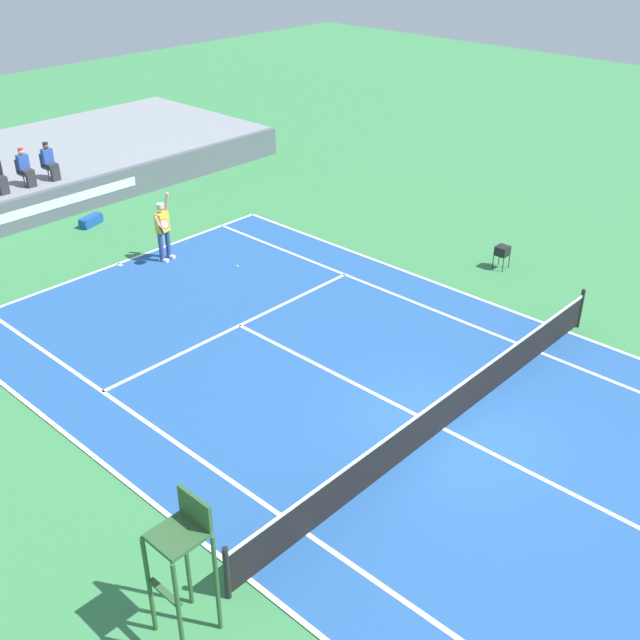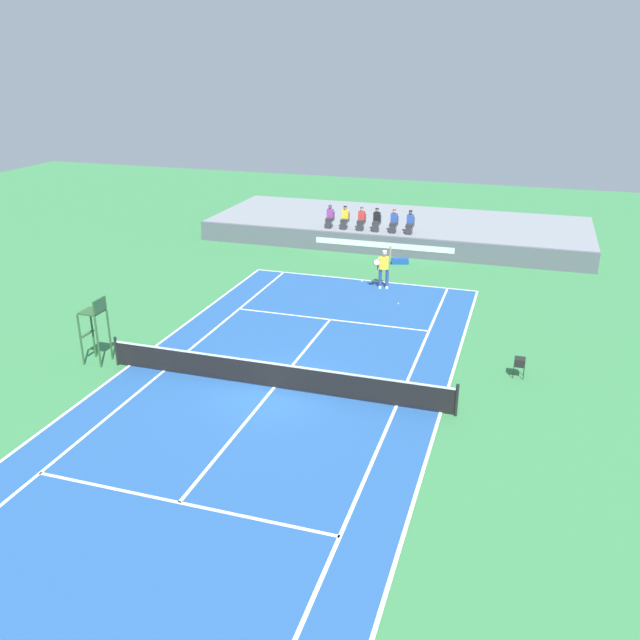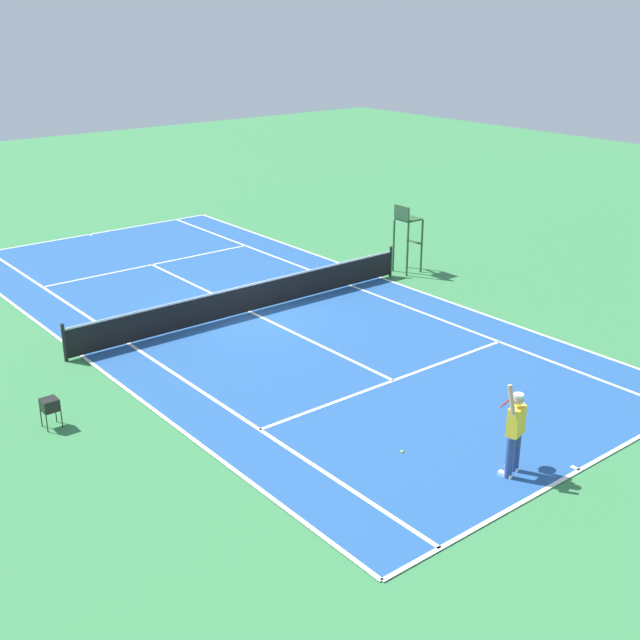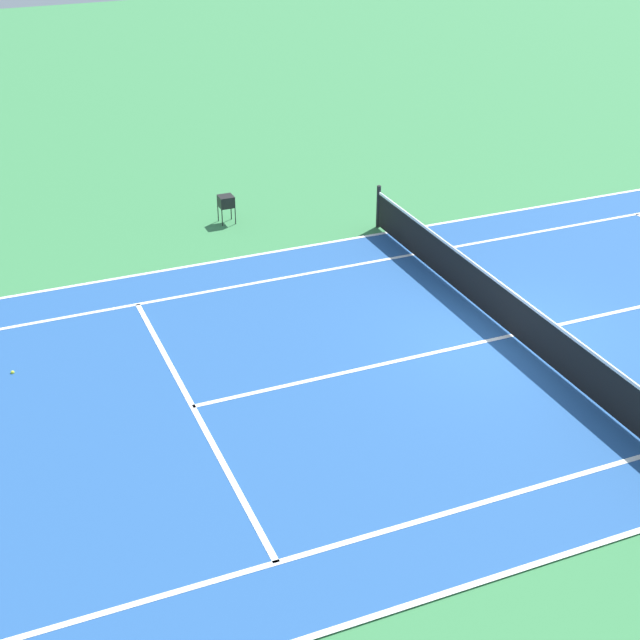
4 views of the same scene
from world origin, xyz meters
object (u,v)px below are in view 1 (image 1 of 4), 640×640
object	(u,v)px
spectator_seated_4	(25,168)
spectator_seated_5	(49,162)
tennis_player	(163,230)
umpire_chair	(183,552)
tennis_ball	(237,266)
equipment_bag	(91,221)
ball_hopper	(502,250)

from	to	relation	value
spectator_seated_4	spectator_seated_5	world-z (taller)	same
tennis_player	umpire_chair	xyz separation A→B (m)	(-7.88, -11.08, 0.56)
spectator_seated_4	tennis_ball	size ratio (longest dim) A/B	18.60
spectator_seated_5	tennis_ball	bearing A→B (deg)	-82.34
equipment_bag	ball_hopper	distance (m)	13.51
tennis_player	ball_hopper	bearing A→B (deg)	-50.20
tennis_player	umpire_chair	bearing A→B (deg)	-125.41
tennis_player	ball_hopper	xyz separation A→B (m)	(6.46, -7.75, -0.42)
tennis_ball	umpire_chair	xyz separation A→B (m)	(-9.01, -9.11, 1.52)
spectator_seated_5	umpire_chair	size ratio (longest dim) A/B	0.52
equipment_bag	tennis_player	bearing A→B (deg)	-89.67
tennis_ball	equipment_bag	xyz separation A→B (m)	(-1.15, 6.07, 0.13)
spectator_seated_5	tennis_player	bearing A→B (deg)	-90.12
spectator_seated_5	ball_hopper	world-z (taller)	spectator_seated_5
tennis_player	umpire_chair	world-z (taller)	umpire_chair
tennis_player	umpire_chair	size ratio (longest dim) A/B	0.85
umpire_chair	spectator_seated_5	bearing A→B (deg)	65.60
spectator_seated_4	spectator_seated_5	size ratio (longest dim) A/B	1.00
spectator_seated_4	tennis_ball	distance (m)	8.70
tennis_player	equipment_bag	size ratio (longest dim) A/B	2.18
umpire_chair	spectator_seated_4	bearing A→B (deg)	68.11
spectator_seated_5	equipment_bag	xyz separation A→B (m)	(-0.04, -2.23, -1.54)
spectator_seated_5	ball_hopper	distance (m)	15.52
spectator_seated_5	tennis_player	size ratio (longest dim) A/B	0.61
spectator_seated_5	equipment_bag	size ratio (longest dim) A/B	1.33
spectator_seated_4	equipment_bag	xyz separation A→B (m)	(0.87, -2.23, -1.54)
spectator_seated_5	umpire_chair	bearing A→B (deg)	-114.40
spectator_seated_5	umpire_chair	xyz separation A→B (m)	(-7.89, -17.40, -0.15)
spectator_seated_4	tennis_player	xyz separation A→B (m)	(0.89, -6.32, -0.71)
spectator_seated_4	spectator_seated_5	bearing A→B (deg)	0.00
tennis_player	spectator_seated_5	bearing A→B (deg)	89.88
ball_hopper	tennis_player	bearing A→B (deg)	129.80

